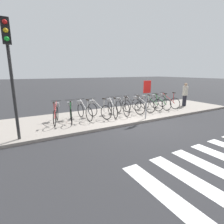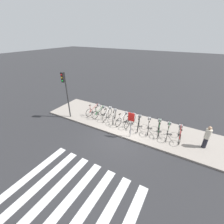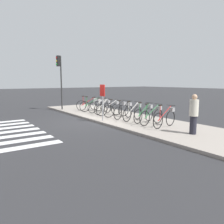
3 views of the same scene
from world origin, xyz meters
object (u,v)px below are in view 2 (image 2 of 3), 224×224
object	(u,v)px
parked_bicycle_8	(159,127)
parked_bicycle_10	(180,133)
pedestrian	(207,137)
parked_bicycle_7	(149,125)
parked_bicycle_6	(139,122)
parked_bicycle_5	(131,120)
parked_bicycle_9	(168,130)
traffic_light	(65,86)
parked_bicycle_2	(108,113)
sign_post	(131,121)
parked_bicycle_4	(123,118)
parked_bicycle_0	(95,110)
parked_bicycle_3	(114,116)
parked_bicycle_1	(100,112)

from	to	relation	value
parked_bicycle_8	parked_bicycle_10	distance (m)	1.42
pedestrian	parked_bicycle_7	bearing A→B (deg)	178.67
parked_bicycle_6	parked_bicycle_8	size ratio (longest dim) A/B	0.99
parked_bicycle_5	pedestrian	size ratio (longest dim) A/B	1.08
parked_bicycle_9	parked_bicycle_5	bearing A→B (deg)	-179.67
parked_bicycle_7	traffic_light	bearing A→B (deg)	-167.61
parked_bicycle_2	sign_post	world-z (taller)	sign_post
parked_bicycle_6	traffic_light	bearing A→B (deg)	-166.20
parked_bicycle_7	traffic_light	world-z (taller)	traffic_light
parked_bicycle_4	parked_bicycle_9	distance (m)	3.46
parked_bicycle_0	parked_bicycle_4	distance (m)	2.89
parked_bicycle_4	sign_post	world-z (taller)	sign_post
parked_bicycle_7	parked_bicycle_9	bearing A→B (deg)	0.79
parked_bicycle_5	parked_bicycle_9	xyz separation A→B (m)	(2.81, 0.02, 0.00)
pedestrian	traffic_light	xyz separation A→B (m)	(-10.22, -1.35, 1.95)
parked_bicycle_4	traffic_light	xyz separation A→B (m)	(-4.48, -1.39, 2.32)
parked_bicycle_5	pedestrian	bearing A→B (deg)	-0.99
parked_bicycle_8	sign_post	world-z (taller)	sign_post
parked_bicycle_3	parked_bicycle_9	xyz separation A→B (m)	(4.28, 0.04, 0.00)
parked_bicycle_4	parked_bicycle_6	distance (m)	1.31
parked_bicycle_9	sign_post	world-z (taller)	sign_post
parked_bicycle_4	sign_post	xyz separation A→B (m)	(1.20, -1.34, 0.84)
parked_bicycle_7	parked_bicycle_10	world-z (taller)	same
parked_bicycle_0	parked_bicycle_9	size ratio (longest dim) A/B	0.96
parked_bicycle_5	parked_bicycle_8	bearing A→B (deg)	2.97
parked_bicycle_1	parked_bicycle_6	distance (m)	3.53
parked_bicycle_0	parked_bicycle_9	distance (m)	6.34
parked_bicycle_9	parked_bicycle_1	bearing A→B (deg)	-179.79
parked_bicycle_6	parked_bicycle_9	xyz separation A→B (m)	(2.15, 0.04, 0.00)
parked_bicycle_10	traffic_light	xyz separation A→B (m)	(-8.71, -1.49, 2.32)
parked_bicycle_4	parked_bicycle_8	world-z (taller)	same
parked_bicycle_2	parked_bicycle_5	bearing A→B (deg)	-2.65
parked_bicycle_4	sign_post	bearing A→B (deg)	-48.11
parked_bicycle_5	sign_post	distance (m)	1.72
parked_bicycle_7	sign_post	bearing A→B (deg)	-121.82
parked_bicycle_3	pedestrian	xyz separation A→B (m)	(6.56, -0.06, 0.36)
parked_bicycle_5	sign_post	world-z (taller)	sign_post
parked_bicycle_9	traffic_light	distance (m)	8.40
parked_bicycle_0	parked_bicycle_7	size ratio (longest dim) A/B	0.98
parked_bicycle_0	parked_bicycle_6	bearing A→B (deg)	-1.43
parked_bicycle_4	parked_bicycle_8	xyz separation A→B (m)	(2.80, 0.17, 0.00)
parked_bicycle_2	parked_bicycle_3	xyz separation A→B (m)	(0.71, -0.12, 0.00)
parked_bicycle_5	parked_bicycle_9	world-z (taller)	same
parked_bicycle_3	parked_bicycle_6	size ratio (longest dim) A/B	0.98
parked_bicycle_5	parked_bicycle_3	bearing A→B (deg)	-179.09
parked_bicycle_0	parked_bicycle_5	xyz separation A→B (m)	(3.53, -0.08, 0.00)
parked_bicycle_5	parked_bicycle_2	bearing A→B (deg)	177.35
parked_bicycle_8	traffic_light	size ratio (longest dim) A/B	0.43
parked_bicycle_0	parked_bicycle_1	size ratio (longest dim) A/B	0.98
parked_bicycle_10	pedestrian	world-z (taller)	pedestrian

